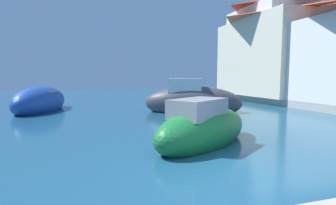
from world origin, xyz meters
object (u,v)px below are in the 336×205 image
(moored_boat_2, at_px, (192,101))
(waterfront_building_annex, at_px, (275,46))
(waterfront_building_far, at_px, (277,50))
(moored_boat_1, at_px, (40,102))
(moored_boat_3, at_px, (203,129))

(moored_boat_2, xyz_separation_m, waterfront_building_annex, (10.30, 5.62, 4.29))
(moored_boat_2, xyz_separation_m, waterfront_building_far, (10.30, 5.29, 3.83))
(moored_boat_1, bearing_deg, moored_boat_3, -132.25)
(moored_boat_3, xyz_separation_m, waterfront_building_annex, (12.82, 12.72, 4.45))
(moored_boat_2, distance_m, waterfront_building_far, 12.20)
(waterfront_building_far, bearing_deg, moored_boat_2, -152.82)
(moored_boat_2, relative_size, waterfront_building_annex, 0.72)
(moored_boat_1, xyz_separation_m, waterfront_building_annex, (19.20, 2.31, 4.39))
(moored_boat_3, bearing_deg, waterfront_building_annex, 10.65)
(moored_boat_1, relative_size, moored_boat_2, 0.94)
(moored_boat_1, distance_m, waterfront_building_annex, 19.83)
(moored_boat_2, relative_size, moored_boat_3, 1.34)
(waterfront_building_annex, distance_m, waterfront_building_far, 0.57)
(moored_boat_1, xyz_separation_m, moored_boat_2, (8.90, -3.31, 0.10))
(moored_boat_1, height_order, waterfront_building_annex, waterfront_building_annex)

